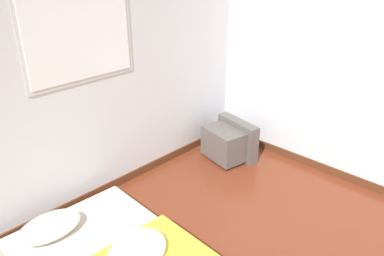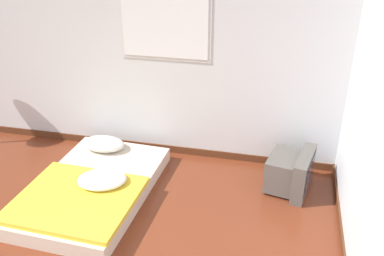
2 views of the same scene
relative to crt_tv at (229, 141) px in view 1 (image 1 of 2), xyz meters
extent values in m
cube|color=silver|center=(-2.15, 0.50, 1.09)|extent=(7.69, 0.06, 2.60)
cube|color=#562D19|center=(-2.15, 0.46, -0.17)|extent=(7.69, 0.02, 0.09)
cube|color=silver|center=(-1.51, 0.47, 1.44)|extent=(1.05, 0.01, 0.90)
cube|color=white|center=(-1.51, 0.46, 1.44)|extent=(0.98, 0.01, 0.83)
ellipsoid|color=silver|center=(-2.21, 0.10, 0.01)|extent=(0.53, 0.36, 0.14)
ellipsoid|color=silver|center=(-1.90, -0.64, 0.03)|extent=(0.59, 0.51, 0.11)
cube|color=#56514C|center=(-0.09, 0.02, -0.01)|extent=(0.39, 0.54, 0.36)
cube|color=#56514C|center=(0.13, -0.03, 0.01)|extent=(0.25, 0.61, 0.45)
cube|color=#283342|center=(0.19, -0.04, 0.02)|extent=(0.10, 0.48, 0.32)
camera|label=1|loc=(-3.15, -2.40, 2.03)|focal=35.00mm
camera|label=2|loc=(-0.17, -4.02, 2.50)|focal=40.00mm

